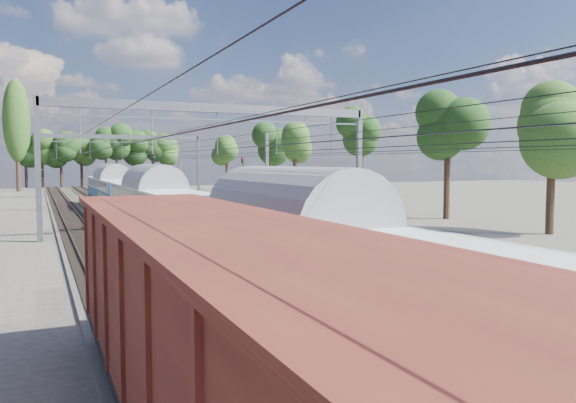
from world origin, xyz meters
name	(u,v)px	position (x,y,z in m)	size (l,w,h in m)	color
track_bed	(172,214)	(0.00, 45.00, 0.10)	(21.00, 130.00, 0.34)	#47423A
platform	(448,239)	(12.00, 20.00, 0.15)	(3.00, 70.00, 0.30)	gray
catenary	(158,149)	(0.33, 52.69, 6.40)	(25.65, 130.00, 9.00)	slate
tree_belt	(150,145)	(6.49, 91.24, 8.03)	(39.86, 99.50, 12.07)	black
poplar	(16,121)	(-14.50, 98.00, 11.89)	(4.40, 4.40, 19.04)	black
emu_train	(154,196)	(-4.50, 29.58, 2.74)	(3.18, 67.27, 4.66)	black
freight_boxcar	(219,326)	(-9.00, 0.50, 2.36)	(3.11, 15.01, 3.87)	black
worker	(192,203)	(2.17, 45.78, 0.98)	(0.71, 0.47, 1.95)	black
signal_near	(154,171)	(1.87, 63.24, 3.89)	(0.40, 0.37, 6.15)	black
signal_far	(243,175)	(10.61, 54.65, 3.50)	(0.39, 0.37, 5.54)	black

